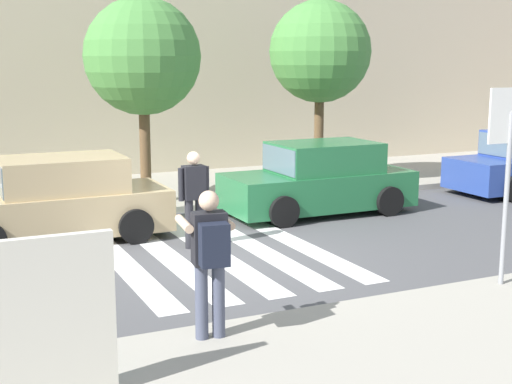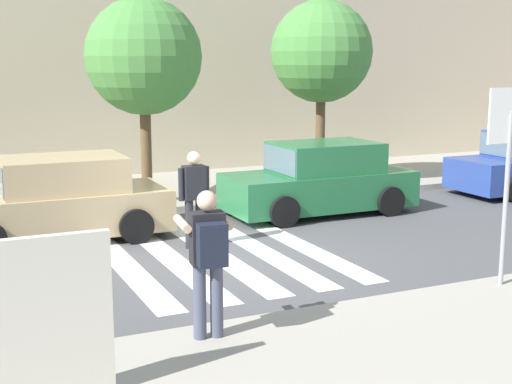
{
  "view_description": "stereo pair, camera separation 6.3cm",
  "coord_description": "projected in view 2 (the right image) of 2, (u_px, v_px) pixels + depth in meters",
  "views": [
    {
      "loc": [
        -4.38,
        -10.91,
        3.3
      ],
      "look_at": [
        0.6,
        -0.2,
        1.1
      ],
      "focal_mm": 50.0,
      "sensor_mm": 36.0,
      "label": 1
    },
    {
      "loc": [
        -4.33,
        -10.94,
        3.3
      ],
      "look_at": [
        0.6,
        -0.2,
        1.1
      ],
      "focal_mm": 50.0,
      "sensor_mm": 36.0,
      "label": 2
    }
  ],
  "objects": [
    {
      "name": "advertising_board",
      "position": [
        53.0,
        319.0,
        6.57
      ],
      "size": [
        1.1,
        0.11,
        1.6
      ],
      "color": "beige",
      "rests_on": "sidewalk_near"
    },
    {
      "name": "parked_car_tan",
      "position": [
        58.0,
        201.0,
        13.14
      ],
      "size": [
        4.1,
        1.92,
        1.55
      ],
      "color": "tan",
      "rests_on": "ground"
    },
    {
      "name": "sidewalk_far",
      "position": [
        129.0,
        193.0,
        17.5
      ],
      "size": [
        60.0,
        4.8,
        0.14
      ],
      "primitive_type": "cube",
      "color": "#9E998C",
      "rests_on": "ground"
    },
    {
      "name": "stop_sign",
      "position": [
        509.0,
        143.0,
        9.82
      ],
      "size": [
        0.76,
        0.08,
        2.79
      ],
      "color": "gray",
      "rests_on": "sidewalk_near"
    },
    {
      "name": "building_facade_far",
      "position": [
        86.0,
        54.0,
        20.81
      ],
      "size": [
        56.0,
        4.0,
        6.93
      ],
      "primitive_type": "cube",
      "color": "beige",
      "rests_on": "ground"
    },
    {
      "name": "crosswalk_stripe_1",
      "position": [
        171.0,
        258.0,
        12.0
      ],
      "size": [
        0.44,
        5.2,
        0.01
      ],
      "primitive_type": "cube",
      "color": "silver",
      "rests_on": "ground"
    },
    {
      "name": "crosswalk_stripe_2",
      "position": [
        215.0,
        253.0,
        12.33
      ],
      "size": [
        0.44,
        5.2,
        0.01
      ],
      "primitive_type": "cube",
      "color": "silver",
      "rests_on": "ground"
    },
    {
      "name": "crosswalk_stripe_3",
      "position": [
        257.0,
        248.0,
        12.66
      ],
      "size": [
        0.44,
        5.2,
        0.01
      ],
      "primitive_type": "cube",
      "color": "silver",
      "rests_on": "ground"
    },
    {
      "name": "street_tree_east",
      "position": [
        321.0,
        52.0,
        17.78
      ],
      "size": [
        2.55,
        2.55,
        4.64
      ],
      "color": "brown",
      "rests_on": "sidewalk_far"
    },
    {
      "name": "ground_plane",
      "position": [
        219.0,
        256.0,
        12.15
      ],
      "size": [
        120.0,
        120.0,
        0.0
      ],
      "primitive_type": "plane",
      "color": "#4C4C4F"
    },
    {
      "name": "crosswalk_stripe_4",
      "position": [
        297.0,
        243.0,
        12.99
      ],
      "size": [
        0.44,
        5.2,
        0.01
      ],
      "primitive_type": "cube",
      "color": "silver",
      "rests_on": "ground"
    },
    {
      "name": "parked_car_green",
      "position": [
        320.0,
        180.0,
        15.42
      ],
      "size": [
        4.1,
        1.92,
        1.55
      ],
      "color": "#236B3D",
      "rests_on": "ground"
    },
    {
      "name": "crosswalk_stripe_0",
      "position": [
        124.0,
        264.0,
        11.67
      ],
      "size": [
        0.44,
        5.2,
        0.01
      ],
      "primitive_type": "cube",
      "color": "silver",
      "rests_on": "ground"
    },
    {
      "name": "photographer_with_backpack",
      "position": [
        208.0,
        252.0,
        8.02
      ],
      "size": [
        0.65,
        0.89,
        1.72
      ],
      "color": "#474C60",
      "rests_on": "sidewalk_near"
    },
    {
      "name": "street_tree_center",
      "position": [
        144.0,
        57.0,
        15.39
      ],
      "size": [
        2.54,
        2.54,
        4.5
      ],
      "color": "brown",
      "rests_on": "sidewalk_far"
    },
    {
      "name": "pedestrian_crossing",
      "position": [
        194.0,
        194.0,
        12.53
      ],
      "size": [
        0.58,
        0.26,
        1.72
      ],
      "color": "#232328",
      "rests_on": "ground"
    }
  ]
}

